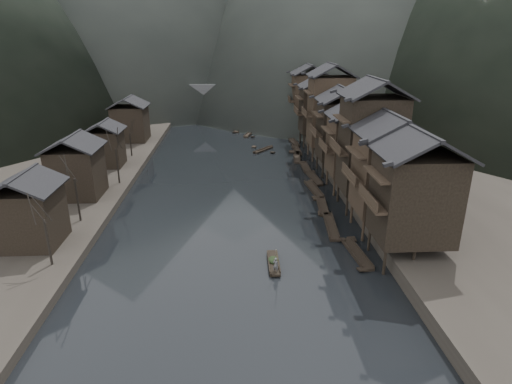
{
  "coord_description": "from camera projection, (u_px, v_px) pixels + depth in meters",
  "views": [
    {
      "loc": [
        0.26,
        -44.95,
        21.44
      ],
      "look_at": [
        2.98,
        5.89,
        2.5
      ],
      "focal_mm": 30.0,
      "sensor_mm": 36.0,
      "label": 1
    }
  ],
  "objects": [
    {
      "name": "stone_bridge",
      "position": [
        232.0,
        98.0,
        115.13
      ],
      "size": [
        40.0,
        6.0,
        9.0
      ],
      "color": "#4C4C4F",
      "rests_on": "ground"
    },
    {
      "name": "hero_sampan",
      "position": [
        274.0,
        263.0,
        42.07
      ],
      "size": [
        1.11,
        4.9,
        0.43
      ],
      "color": "black",
      "rests_on": "water"
    },
    {
      "name": "left_houses",
      "position": [
        98.0,
        143.0,
        65.35
      ],
      "size": [
        8.1,
        53.2,
        8.73
      ],
      "color": "black",
      "rests_on": "left_bank"
    },
    {
      "name": "moored_sampans",
      "position": [
        301.0,
        162.0,
        75.11
      ],
      "size": [
        3.12,
        74.18,
        0.47
      ],
      "color": "black",
      "rests_on": "water"
    },
    {
      "name": "water",
      "position": [
        233.0,
        230.0,
        49.53
      ],
      "size": [
        300.0,
        300.0,
        0.0
      ],
      "primitive_type": "plane",
      "color": "black",
      "rests_on": "ground"
    },
    {
      "name": "bamboo_pole",
      "position": [
        278.0,
        237.0,
        39.21
      ],
      "size": [
        0.69,
        2.15,
        3.75
      ],
      "primitive_type": "cylinder",
      "rotation": [
        0.53,
        0.0,
        -0.29
      ],
      "color": "#8C7A51",
      "rests_on": "boatman"
    },
    {
      "name": "boatman",
      "position": [
        276.0,
        263.0,
        40.12
      ],
      "size": [
        0.67,
        0.59,
        1.55
      ],
      "primitive_type": "imported",
      "rotation": [
        0.0,
        0.0,
        2.67
      ],
      "color": "#555557",
      "rests_on": "hero_sampan"
    },
    {
      "name": "bare_trees",
      "position": [
        97.0,
        161.0,
        53.91
      ],
      "size": [
        3.66,
        41.47,
        7.32
      ],
      "color": "black",
      "rests_on": "left_bank"
    },
    {
      "name": "midriver_boats",
      "position": [
        240.0,
        132.0,
        97.95
      ],
      "size": [
        13.38,
        39.08,
        0.45
      ],
      "color": "black",
      "rests_on": "water"
    },
    {
      "name": "stilt_houses",
      "position": [
        344.0,
        119.0,
        65.65
      ],
      "size": [
        9.0,
        67.6,
        16.88
      ],
      "color": "black",
      "rests_on": "ground"
    },
    {
      "name": "right_bank",
      "position": [
        402.0,
        139.0,
        88.41
      ],
      "size": [
        40.0,
        200.0,
        1.8
      ],
      "primitive_type": "cube",
      "color": "#2D2823",
      "rests_on": "ground"
    },
    {
      "name": "left_bank",
      "position": [
        56.0,
        145.0,
        85.0
      ],
      "size": [
        40.0,
        200.0,
        1.2
      ],
      "primitive_type": "cube",
      "color": "#2D2823",
      "rests_on": "ground"
    },
    {
      "name": "cargo_heap",
      "position": [
        273.0,
        257.0,
        42.09
      ],
      "size": [
        1.08,
        1.41,
        0.65
      ],
      "primitive_type": "ellipsoid",
      "color": "black",
      "rests_on": "hero_sampan"
    }
  ]
}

